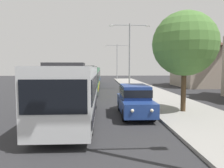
{
  "coord_description": "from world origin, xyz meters",
  "views": [
    {
      "loc": [
        0.35,
        -0.36,
        2.99
      ],
      "look_at": [
        1.2,
        17.15,
        1.62
      ],
      "focal_mm": 33.3,
      "sensor_mm": 36.0,
      "label": 1
    }
  ],
  "objects_px": {
    "bus_second_in_line": "(88,79)",
    "roadside_tree": "(185,44)",
    "bus_middle": "(93,75)",
    "bus_lead": "(74,90)",
    "white_suv": "(135,99)",
    "streetlamp_mid": "(130,50)",
    "streetlamp_far": "(117,58)"
  },
  "relations": [
    {
      "from": "bus_lead",
      "to": "white_suv",
      "type": "height_order",
      "value": "bus_lead"
    },
    {
      "from": "bus_second_in_line",
      "to": "roadside_tree",
      "type": "distance_m",
      "value": 13.93
    },
    {
      "from": "white_suv",
      "to": "streetlamp_far",
      "type": "height_order",
      "value": "streetlamp_far"
    },
    {
      "from": "white_suv",
      "to": "bus_middle",
      "type": "bearing_deg",
      "value": 98.46
    },
    {
      "from": "white_suv",
      "to": "streetlamp_mid",
      "type": "xyz_separation_m",
      "value": [
        1.7,
        15.24,
        4.41
      ]
    },
    {
      "from": "roadside_tree",
      "to": "bus_second_in_line",
      "type": "bearing_deg",
      "value": 120.78
    },
    {
      "from": "bus_lead",
      "to": "bus_second_in_line",
      "type": "bearing_deg",
      "value": 90.0
    },
    {
      "from": "bus_middle",
      "to": "white_suv",
      "type": "height_order",
      "value": "bus_middle"
    },
    {
      "from": "bus_second_in_line",
      "to": "bus_middle",
      "type": "height_order",
      "value": "same"
    },
    {
      "from": "bus_second_in_line",
      "to": "bus_middle",
      "type": "distance_m",
      "value": 12.78
    },
    {
      "from": "bus_second_in_line",
      "to": "streetlamp_mid",
      "type": "distance_m",
      "value": 7.29
    },
    {
      "from": "bus_lead",
      "to": "white_suv",
      "type": "xyz_separation_m",
      "value": [
        3.7,
        0.65,
        -0.66
      ]
    },
    {
      "from": "bus_middle",
      "to": "streetlamp_far",
      "type": "bearing_deg",
      "value": 68.18
    },
    {
      "from": "streetlamp_far",
      "to": "white_suv",
      "type": "bearing_deg",
      "value": -92.54
    },
    {
      "from": "bus_middle",
      "to": "streetlamp_mid",
      "type": "xyz_separation_m",
      "value": [
        5.4,
        -9.62,
        3.76
      ]
    },
    {
      "from": "bus_middle",
      "to": "streetlamp_far",
      "type": "relative_size",
      "value": 1.41
    },
    {
      "from": "bus_middle",
      "to": "white_suv",
      "type": "relative_size",
      "value": 2.46
    },
    {
      "from": "streetlamp_far",
      "to": "roadside_tree",
      "type": "height_order",
      "value": "streetlamp_far"
    },
    {
      "from": "bus_middle",
      "to": "roadside_tree",
      "type": "xyz_separation_m",
      "value": [
        6.98,
        -24.49,
        2.84
      ]
    },
    {
      "from": "white_suv",
      "to": "roadside_tree",
      "type": "bearing_deg",
      "value": 6.45
    },
    {
      "from": "white_suv",
      "to": "bus_lead",
      "type": "bearing_deg",
      "value": -170.01
    },
    {
      "from": "bus_lead",
      "to": "white_suv",
      "type": "bearing_deg",
      "value": 9.99
    },
    {
      "from": "roadside_tree",
      "to": "white_suv",
      "type": "bearing_deg",
      "value": -173.55
    },
    {
      "from": "bus_middle",
      "to": "roadside_tree",
      "type": "height_order",
      "value": "roadside_tree"
    },
    {
      "from": "bus_second_in_line",
      "to": "streetlamp_far",
      "type": "bearing_deg",
      "value": 78.38
    },
    {
      "from": "bus_second_in_line",
      "to": "streetlamp_far",
      "type": "relative_size",
      "value": 1.41
    },
    {
      "from": "bus_lead",
      "to": "bus_middle",
      "type": "xyz_separation_m",
      "value": [
        0.0,
        25.52,
        0.0
      ]
    },
    {
      "from": "roadside_tree",
      "to": "bus_middle",
      "type": "bearing_deg",
      "value": 105.9
    },
    {
      "from": "white_suv",
      "to": "streetlamp_mid",
      "type": "distance_m",
      "value": 15.96
    },
    {
      "from": "bus_lead",
      "to": "streetlamp_far",
      "type": "bearing_deg",
      "value": 82.12
    },
    {
      "from": "bus_lead",
      "to": "streetlamp_mid",
      "type": "height_order",
      "value": "streetlamp_mid"
    },
    {
      "from": "white_suv",
      "to": "roadside_tree",
      "type": "xyz_separation_m",
      "value": [
        3.28,
        0.37,
        3.49
      ]
    }
  ]
}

